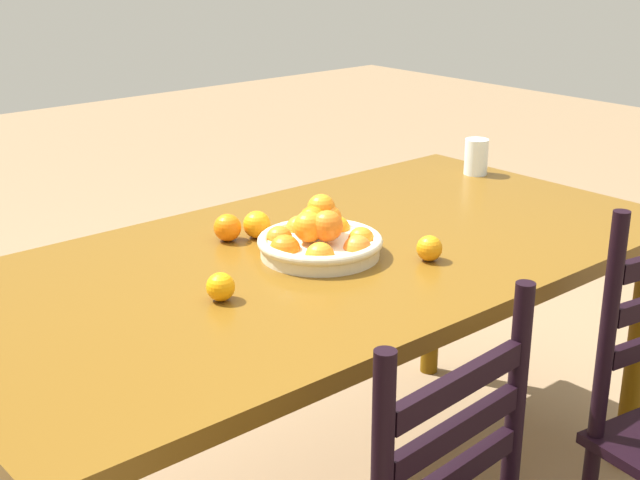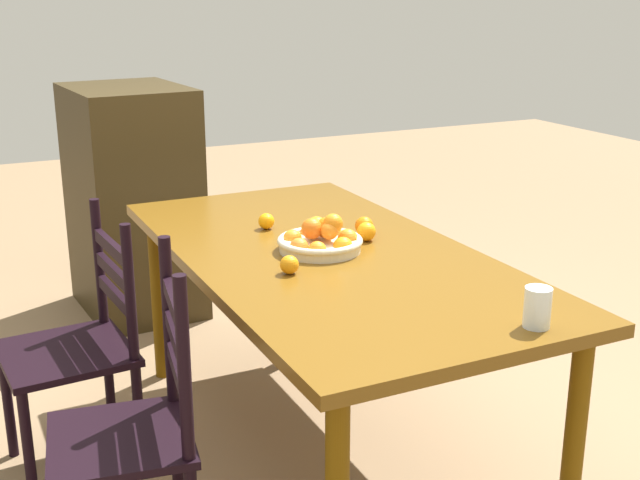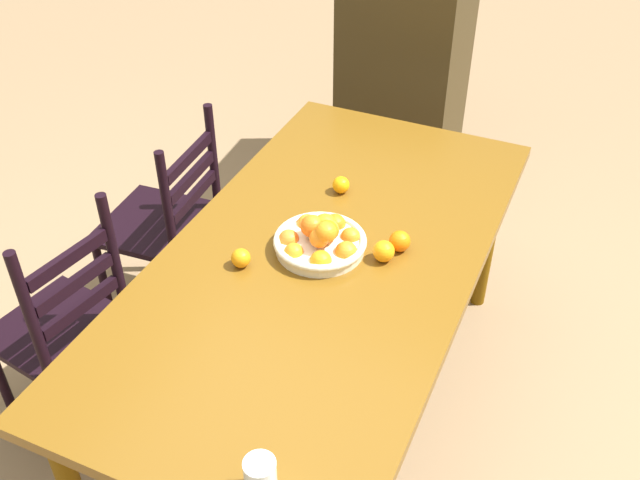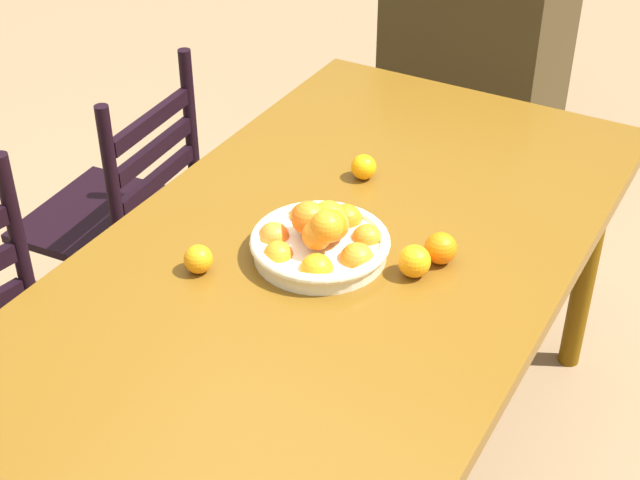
{
  "view_description": "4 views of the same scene",
  "coord_description": "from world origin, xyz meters",
  "px_view_note": "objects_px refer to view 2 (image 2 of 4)",
  "views": [
    {
      "loc": [
        1.32,
        1.52,
        1.52
      ],
      "look_at": [
        0.02,
        0.02,
        0.82
      ],
      "focal_mm": 49.63,
      "sensor_mm": 36.0,
      "label": 1
    },
    {
      "loc": [
        -2.46,
        1.22,
        1.67
      ],
      "look_at": [
        0.02,
        0.02,
        0.82
      ],
      "focal_mm": 46.28,
      "sensor_mm": 36.0,
      "label": 2
    },
    {
      "loc": [
        -1.66,
        -0.73,
        2.25
      ],
      "look_at": [
        0.02,
        0.02,
        0.82
      ],
      "focal_mm": 40.87,
      "sensor_mm": 36.0,
      "label": 3
    },
    {
      "loc": [
        -1.42,
        -0.79,
        1.95
      ],
      "look_at": [
        0.02,
        0.02,
        0.82
      ],
      "focal_mm": 52.87,
      "sensor_mm": 36.0,
      "label": 4
    }
  ],
  "objects_px": {
    "chair_by_cabinet": "(137,433)",
    "cabinet": "(133,201)",
    "fruit_bowl": "(321,240)",
    "orange_loose_0": "(289,265)",
    "orange_loose_1": "(364,226)",
    "orange_loose_3": "(266,221)",
    "drinking_glass": "(537,307)",
    "dining_table": "(327,271)",
    "chair_near_window": "(79,348)",
    "orange_loose_2": "(366,232)"
  },
  "relations": [
    {
      "from": "orange_loose_1",
      "to": "cabinet",
      "type": "bearing_deg",
      "value": 17.39
    },
    {
      "from": "chair_near_window",
      "to": "chair_by_cabinet",
      "type": "xyz_separation_m",
      "value": [
        -0.68,
        -0.04,
        0.01
      ]
    },
    {
      "from": "cabinet",
      "to": "orange_loose_3",
      "type": "relative_size",
      "value": 19.3
    },
    {
      "from": "dining_table",
      "to": "cabinet",
      "type": "relative_size",
      "value": 1.6
    },
    {
      "from": "cabinet",
      "to": "orange_loose_0",
      "type": "bearing_deg",
      "value": 178.36
    },
    {
      "from": "cabinet",
      "to": "orange_loose_0",
      "type": "distance_m",
      "value": 1.89
    },
    {
      "from": "fruit_bowl",
      "to": "drinking_glass",
      "type": "bearing_deg",
      "value": -164.78
    },
    {
      "from": "dining_table",
      "to": "orange_loose_3",
      "type": "height_order",
      "value": "orange_loose_3"
    },
    {
      "from": "cabinet",
      "to": "orange_loose_3",
      "type": "distance_m",
      "value": 1.39
    },
    {
      "from": "orange_loose_1",
      "to": "orange_loose_0",
      "type": "bearing_deg",
      "value": 123.06
    },
    {
      "from": "dining_table",
      "to": "orange_loose_0",
      "type": "distance_m",
      "value": 0.28
    },
    {
      "from": "chair_by_cabinet",
      "to": "orange_loose_0",
      "type": "distance_m",
      "value": 0.71
    },
    {
      "from": "cabinet",
      "to": "chair_by_cabinet",
      "type": "bearing_deg",
      "value": 162.67
    },
    {
      "from": "cabinet",
      "to": "orange_loose_3",
      "type": "bearing_deg",
      "value": -175.53
    },
    {
      "from": "chair_by_cabinet",
      "to": "chair_near_window",
      "type": "bearing_deg",
      "value": -167.7
    },
    {
      "from": "orange_loose_1",
      "to": "orange_loose_3",
      "type": "xyz_separation_m",
      "value": [
        0.23,
        0.3,
        -0.0
      ]
    },
    {
      "from": "chair_near_window",
      "to": "orange_loose_2",
      "type": "distance_m",
      "value": 1.1
    },
    {
      "from": "dining_table",
      "to": "fruit_bowl",
      "type": "distance_m",
      "value": 0.12
    },
    {
      "from": "orange_loose_2",
      "to": "orange_loose_1",
      "type": "bearing_deg",
      "value": -22.59
    },
    {
      "from": "chair_by_cabinet",
      "to": "orange_loose_0",
      "type": "bearing_deg",
      "value": 121.58
    },
    {
      "from": "chair_near_window",
      "to": "orange_loose_0",
      "type": "distance_m",
      "value": 0.84
    },
    {
      "from": "orange_loose_1",
      "to": "orange_loose_2",
      "type": "relative_size",
      "value": 1.0
    },
    {
      "from": "dining_table",
      "to": "orange_loose_1",
      "type": "xyz_separation_m",
      "value": [
        0.12,
        -0.22,
        0.11
      ]
    },
    {
      "from": "orange_loose_0",
      "to": "drinking_glass",
      "type": "height_order",
      "value": "drinking_glass"
    },
    {
      "from": "dining_table",
      "to": "orange_loose_2",
      "type": "distance_m",
      "value": 0.22
    },
    {
      "from": "chair_near_window",
      "to": "orange_loose_2",
      "type": "bearing_deg",
      "value": 73.13
    },
    {
      "from": "cabinet",
      "to": "orange_loose_1",
      "type": "distance_m",
      "value": 1.68
    },
    {
      "from": "chair_near_window",
      "to": "orange_loose_1",
      "type": "xyz_separation_m",
      "value": [
        -0.16,
        -1.04,
        0.36
      ]
    },
    {
      "from": "chair_by_cabinet",
      "to": "drinking_glass",
      "type": "height_order",
      "value": "chair_by_cabinet"
    },
    {
      "from": "orange_loose_2",
      "to": "drinking_glass",
      "type": "bearing_deg",
      "value": -177.84
    },
    {
      "from": "orange_loose_3",
      "to": "drinking_glass",
      "type": "relative_size",
      "value": 0.54
    },
    {
      "from": "chair_by_cabinet",
      "to": "orange_loose_2",
      "type": "bearing_deg",
      "value": 123.78
    },
    {
      "from": "chair_near_window",
      "to": "fruit_bowl",
      "type": "xyz_separation_m",
      "value": [
        -0.27,
        -0.81,
        0.36
      ]
    },
    {
      "from": "orange_loose_0",
      "to": "orange_loose_2",
      "type": "relative_size",
      "value": 0.88
    },
    {
      "from": "chair_by_cabinet",
      "to": "drinking_glass",
      "type": "distance_m",
      "value": 1.17
    },
    {
      "from": "cabinet",
      "to": "fruit_bowl",
      "type": "xyz_separation_m",
      "value": [
        -1.7,
        -0.27,
        0.23
      ]
    },
    {
      "from": "drinking_glass",
      "to": "chair_by_cabinet",
      "type": "bearing_deg",
      "value": 65.83
    },
    {
      "from": "orange_loose_3",
      "to": "fruit_bowl",
      "type": "bearing_deg",
      "value": -168.25
    },
    {
      "from": "orange_loose_1",
      "to": "orange_loose_2",
      "type": "height_order",
      "value": "same"
    },
    {
      "from": "dining_table",
      "to": "chair_near_window",
      "type": "relative_size",
      "value": 2.03
    },
    {
      "from": "orange_loose_1",
      "to": "orange_loose_3",
      "type": "distance_m",
      "value": 0.38
    },
    {
      "from": "orange_loose_3",
      "to": "drinking_glass",
      "type": "distance_m",
      "value": 1.24
    },
    {
      "from": "orange_loose_3",
      "to": "drinking_glass",
      "type": "height_order",
      "value": "drinking_glass"
    },
    {
      "from": "orange_loose_2",
      "to": "orange_loose_3",
      "type": "height_order",
      "value": "orange_loose_2"
    },
    {
      "from": "chair_by_cabinet",
      "to": "cabinet",
      "type": "relative_size",
      "value": 0.83
    },
    {
      "from": "orange_loose_0",
      "to": "orange_loose_3",
      "type": "bearing_deg",
      "value": -14.05
    },
    {
      "from": "dining_table",
      "to": "orange_loose_3",
      "type": "bearing_deg",
      "value": 13.13
    },
    {
      "from": "fruit_bowl",
      "to": "orange_loose_1",
      "type": "xyz_separation_m",
      "value": [
        0.1,
        -0.23,
        -0.01
      ]
    },
    {
      "from": "orange_loose_1",
      "to": "orange_loose_3",
      "type": "bearing_deg",
      "value": 52.49
    },
    {
      "from": "fruit_bowl",
      "to": "orange_loose_0",
      "type": "distance_m",
      "value": 0.26
    }
  ]
}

